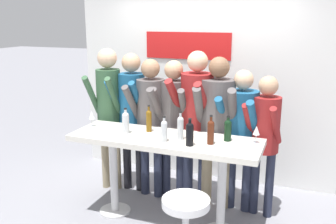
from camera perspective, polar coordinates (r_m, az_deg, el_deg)
The scene contains 21 objects.
ground_plane at distance 4.36m, azimuth -0.49°, elevation -16.36°, with size 40.00×40.00×0.00m, color gray.
back_wall at distance 5.19m, azimuth 5.34°, elevation 4.68°, with size 3.63×0.12×2.71m.
tasting_table at distance 4.00m, azimuth -0.51°, elevation -6.02°, with size 2.03×0.66×0.99m.
bar_stool at distance 3.44m, azimuth 2.71°, elevation -16.46°, with size 0.44×0.44×0.69m.
person_far_left at distance 4.78m, azimuth -9.06°, elevation 1.53°, with size 0.40×0.56×1.85m.
person_left at distance 4.73m, azimuth -5.54°, elevation 0.87°, with size 0.40×0.54×1.80m.
person_center_left at distance 4.55m, azimuth -2.69°, elevation -0.13°, with size 0.44×0.56×1.74m.
person_center at distance 4.52m, azimuth 0.83°, elevation -0.31°, with size 0.44×0.56×1.73m.
person_center_right at distance 4.41m, azimuth 4.32°, elevation 0.19°, with size 0.53×0.64×1.85m.
person_right at distance 4.29m, azimuth 7.53°, elevation -0.79°, with size 0.50×0.60×1.80m.
person_far_right at distance 4.30m, azimuth 11.09°, elevation -2.10°, with size 0.48×0.57×1.66m.
person_rightmost at distance 4.23m, azimuth 14.60°, elevation -2.77°, with size 0.42×0.53×1.62m.
wine_bottle_0 at distance 3.66m, azimuth 3.33°, elevation -3.20°, with size 0.08×0.08×0.28m.
wine_bottle_1 at distance 3.84m, azimuth 1.90°, elevation -2.25°, with size 0.07×0.07×0.30m.
wine_bottle_2 at distance 3.77m, azimuth -0.58°, elevation -2.75°, with size 0.07×0.07×0.27m.
wine_bottle_3 at distance 3.85m, azimuth 9.10°, elevation -2.59°, with size 0.08×0.08×0.26m.
wine_bottle_4 at distance 3.72m, azimuth 6.53°, elevation -2.88°, with size 0.07×0.07×0.30m.
wine_bottle_5 at distance 4.11m, azimuth -2.93°, elevation -1.18°, with size 0.06×0.06×0.30m.
wine_bottle_6 at distance 4.07m, azimuth -6.47°, elevation -1.44°, with size 0.08×0.08×0.28m.
wine_glass_0 at distance 3.84m, azimuth 13.32°, elevation -2.82°, with size 0.07×0.07×0.18m.
wine_glass_1 at distance 4.40m, azimuth -11.56°, elevation -0.54°, with size 0.07×0.07×0.18m.
Camera 1 is at (1.38, -3.49, 2.22)m, focal length 40.00 mm.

